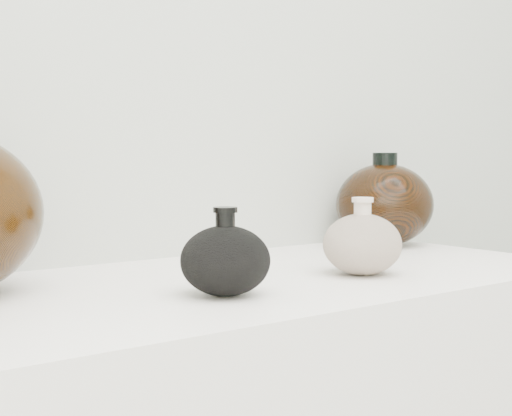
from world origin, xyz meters
TOP-DOWN VIEW (x-y plane):
  - black_gourd_vase at (-0.05, 0.85)m, footprint 0.15×0.15m
  - cream_gourd_vase at (0.21, 0.87)m, footprint 0.15×0.15m
  - right_round_pot at (0.50, 1.09)m, footprint 0.23×0.23m

SIDE VIEW (x-z plane):
  - black_gourd_vase at x=-0.05m, z-range 0.89..1.00m
  - cream_gourd_vase at x=0.21m, z-range 0.89..1.01m
  - right_round_pot at x=0.50m, z-range 0.89..1.08m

